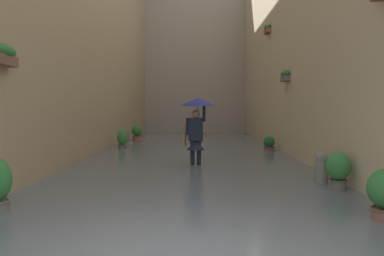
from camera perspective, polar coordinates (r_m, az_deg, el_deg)
ground_plane at (r=14.65m, az=0.10°, el=-3.87°), size 60.00×60.00×0.00m
flood_water at (r=14.64m, az=0.10°, el=-3.56°), size 7.29×27.38×0.16m
building_facade_left at (r=15.32m, az=16.25°, el=13.41°), size 2.04×25.38×9.11m
building_facade_far at (r=26.50m, az=0.51°, el=12.27°), size 10.09×1.80×12.08m
person_wading at (r=10.71m, az=0.70°, el=1.54°), size 1.04×1.04×2.08m
potted_plant_mid_left at (r=14.81m, az=11.26°, el=-2.47°), size 0.41×0.41×0.69m
potted_plant_far_right at (r=19.03m, az=-8.10°, el=-0.88°), size 0.49×0.49×0.89m
potted_plant_far_left at (r=8.07m, az=20.68°, el=-5.91°), size 0.48×0.48×0.89m
potted_plant_mid_right at (r=15.36m, az=-10.22°, el=-1.79°), size 0.38×0.38×0.92m
mooring_bollard at (r=8.71m, az=18.47°, el=-6.00°), size 0.28×0.28×0.81m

